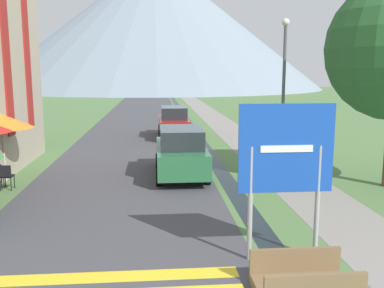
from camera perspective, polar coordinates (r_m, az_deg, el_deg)
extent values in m
plane|color=#517542|center=(24.52, -1.79, 0.64)|extent=(160.00, 160.00, 0.00)
cube|color=#424247|center=(34.42, -6.89, 3.19)|extent=(6.40, 60.00, 0.01)
cube|color=gray|center=(34.75, 3.23, 3.31)|extent=(2.20, 60.00, 0.01)
cube|color=black|center=(34.49, -0.73, 3.27)|extent=(0.60, 60.00, 0.00)
cube|color=yellow|center=(8.65, -12.75, -16.97)|extent=(5.44, 0.44, 0.01)
cone|color=gray|center=(100.90, -4.93, 15.70)|extent=(74.24, 74.24, 29.01)
cube|color=maroon|center=(17.16, -23.89, 16.11)|extent=(0.06, 0.70, 9.02)
cube|color=maroon|center=(19.61, -21.40, 15.36)|extent=(0.06, 0.70, 9.02)
cylinder|color=#9E9EA3|center=(8.84, 7.77, -7.94)|extent=(0.10, 0.10, 2.38)
cylinder|color=#9E9EA3|center=(9.24, 16.37, -7.47)|extent=(0.10, 0.10, 2.38)
cube|color=#1947B7|center=(8.73, 12.47, -0.59)|extent=(1.94, 0.05, 1.79)
cube|color=white|center=(8.70, 12.53, -0.63)|extent=(1.07, 0.02, 0.14)
cube|color=brown|center=(8.06, 14.69, -18.07)|extent=(1.70, 1.10, 0.12)
cube|color=brown|center=(7.51, 16.15, -17.88)|extent=(1.70, 0.08, 0.45)
cube|color=brown|center=(8.37, 13.58, -14.77)|extent=(1.70, 0.08, 0.45)
cube|color=#28663D|center=(15.89, -1.50, -1.69)|extent=(1.77, 4.39, 0.84)
cube|color=#23282D|center=(15.54, -1.47, 0.90)|extent=(1.50, 2.41, 0.68)
cylinder|color=black|center=(17.28, -4.57, -2.22)|extent=(0.18, 0.60, 0.60)
cylinder|color=black|center=(17.37, 1.01, -2.12)|extent=(0.18, 0.60, 0.60)
cylinder|color=black|center=(14.63, -4.48, -4.40)|extent=(0.18, 0.60, 0.60)
cylinder|color=black|center=(14.73, 2.11, -4.28)|extent=(0.18, 0.60, 0.60)
cube|color=#A31919|center=(25.21, -2.46, 2.53)|extent=(1.69, 4.40, 0.84)
cube|color=#23282D|center=(24.91, -2.45, 4.21)|extent=(1.44, 2.42, 0.68)
cylinder|color=black|center=(26.60, -4.32, 1.98)|extent=(0.18, 0.60, 0.60)
cylinder|color=black|center=(26.66, -0.85, 2.02)|extent=(0.18, 0.60, 0.60)
cylinder|color=black|center=(23.90, -4.23, 1.11)|extent=(0.18, 0.60, 0.60)
cylinder|color=black|center=(23.97, -0.38, 1.16)|extent=(0.18, 0.60, 0.60)
cylinder|color=black|center=(15.76, -23.63, -4.46)|extent=(0.03, 0.03, 0.45)
cylinder|color=black|center=(15.44, -24.02, -4.76)|extent=(0.03, 0.03, 0.45)
cube|color=black|center=(15.33, -23.45, -3.96)|extent=(0.40, 0.40, 0.04)
cube|color=black|center=(15.12, -23.72, -3.38)|extent=(0.40, 0.04, 0.40)
cylinder|color=black|center=(15.59, -23.80, -4.62)|extent=(0.03, 0.03, 0.45)
cylinder|color=black|center=(15.48, -22.60, -4.63)|extent=(0.03, 0.03, 0.45)
cylinder|color=black|center=(15.28, -24.20, -4.93)|extent=(0.03, 0.03, 0.45)
cylinder|color=black|center=(15.17, -22.99, -4.94)|extent=(0.03, 0.03, 0.45)
cylinder|color=#B7B2A8|center=(16.35, -23.80, -0.76)|extent=(0.06, 0.06, 2.25)
cone|color=orange|center=(16.21, -24.04, 2.80)|extent=(2.15, 2.15, 0.49)
cylinder|color=#515156|center=(16.44, 12.04, 5.61)|extent=(0.12, 0.12, 5.49)
sphere|color=silver|center=(16.50, 12.41, 15.58)|extent=(0.28, 0.28, 0.28)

